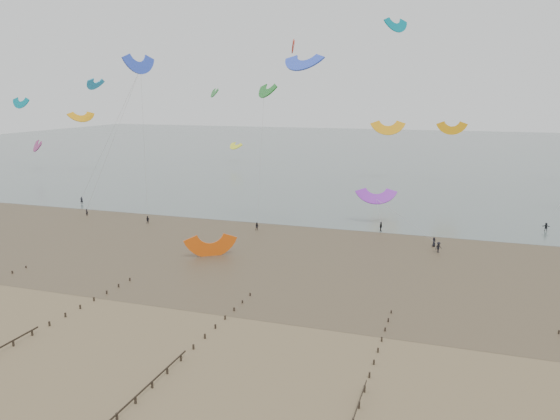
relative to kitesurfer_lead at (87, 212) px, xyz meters
The scene contains 6 objects.
ground 64.32m from the kitesurfer_lead, 44.02° to the right, with size 500.00×500.00×0.00m, color brown.
sea_and_shore 43.41m from the kitesurfer_lead, 13.71° to the right, with size 500.00×665.00×0.03m.
kitesurfer_lead is the anchor object (origin of this frame).
kitesurfers 62.98m from the kitesurfer_lead, ahead, with size 112.17×22.32×1.84m.
grounded_kite 42.00m from the kitesurfer_lead, 25.78° to the right, with size 7.07×3.70×5.39m, color #E2530E, non-canonical shape.
kites_airborne 66.28m from the kitesurfer_lead, 49.09° to the left, with size 243.03×107.78×41.38m.
Camera 1 is at (28.67, -49.81, 25.64)m, focal length 35.00 mm.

